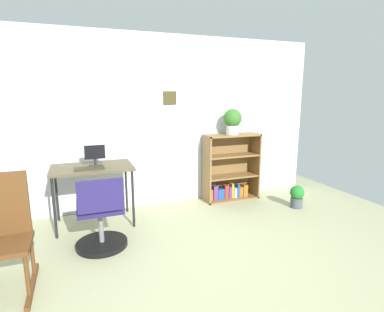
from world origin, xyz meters
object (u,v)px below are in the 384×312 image
keyboard (89,168)px  office_chair (101,218)px  desk (92,171)px  rocking_chair (2,234)px  bookshelf_low (229,170)px  potted_plant_on_shelf (233,121)px  potted_plant_floor (297,196)px  monitor (95,155)px

keyboard → office_chair: office_chair is taller
desk → rocking_chair: 1.31m
bookshelf_low → keyboard: bearing=-168.9°
potted_plant_on_shelf → potted_plant_floor: bearing=-42.2°
office_chair → potted_plant_on_shelf: potted_plant_on_shelf is taller
potted_plant_on_shelf → desk: bearing=-174.2°
rocking_chair → keyboard: bearing=52.4°
desk → monitor: monitor is taller
monitor → potted_plant_on_shelf: (1.91, 0.16, 0.34)m
monitor → potted_plant_floor: 2.74m
bookshelf_low → desk: bearing=-172.5°
desk → potted_plant_floor: bearing=-9.3°
monitor → rocking_chair: monitor is taller
desk → potted_plant_on_shelf: potted_plant_on_shelf is taller
office_chair → monitor: bearing=88.5°
rocking_chair → potted_plant_on_shelf: size_ratio=2.57×
potted_plant_on_shelf → keyboard: bearing=-170.6°
rocking_chair → bookshelf_low: bookshelf_low is taller
desk → office_chair: bearing=-87.9°
keyboard → office_chair: (0.06, -0.54, -0.39)m
bookshelf_low → potted_plant_floor: 1.02m
keyboard → potted_plant_floor: 2.76m
desk → potted_plant_on_shelf: bearing=5.8°
monitor → rocking_chair: (-0.79, -1.10, -0.37)m
desk → monitor: size_ratio=3.80×
potted_plant_floor → keyboard: bearing=173.6°
monitor → potted_plant_floor: bearing=-10.2°
desk → monitor: 0.19m
rocking_chair → desk: bearing=54.8°
bookshelf_low → office_chair: bearing=-154.3°
desk → potted_plant_floor: 2.73m
potted_plant_floor → desk: bearing=170.7°
potted_plant_on_shelf → potted_plant_floor: potted_plant_on_shelf is taller
monitor → bookshelf_low: (1.92, 0.22, -0.41)m
rocking_chair → office_chair: bearing=26.5°
rocking_chair → potted_plant_floor: 3.47m
desk → bookshelf_low: size_ratio=0.95×
monitor → potted_plant_on_shelf: 1.95m
keyboard → rocking_chair: bearing=-127.6°
monitor → potted_plant_floor: (2.61, -0.47, -0.68)m
rocking_chair → bookshelf_low: 3.01m
monitor → office_chair: bearing=-91.5°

